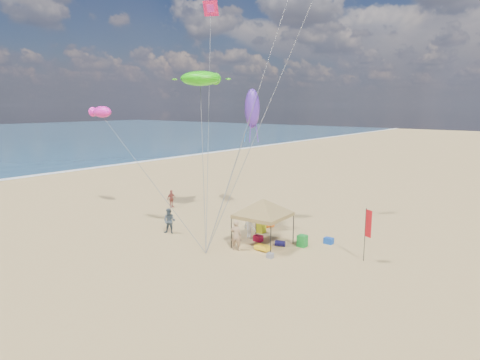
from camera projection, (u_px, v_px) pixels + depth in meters
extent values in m
plane|color=tan|center=(206.00, 259.00, 23.06)|extent=(280.00, 280.00, 0.00)
cylinder|color=black|center=(256.00, 223.00, 26.85)|extent=(0.05, 0.05, 1.80)
cylinder|color=black|center=(293.00, 230.00, 25.34)|extent=(0.05, 0.05, 1.80)
cylinder|color=black|center=(231.00, 233.00, 24.67)|extent=(0.05, 0.05, 1.80)
cylinder|color=black|center=(271.00, 241.00, 23.15)|extent=(0.05, 0.05, 1.80)
cube|color=olive|center=(263.00, 215.00, 24.82)|extent=(2.95, 2.95, 0.22)
pyramid|color=olive|center=(263.00, 199.00, 24.65)|extent=(5.45, 5.45, 0.90)
cylinder|color=black|center=(365.00, 235.00, 22.45)|extent=(0.04, 0.04, 2.96)
cube|color=red|center=(368.00, 224.00, 22.14)|extent=(0.40, 0.20, 1.48)
cube|color=#B20E32|center=(258.00, 238.00, 25.96)|extent=(0.54, 0.38, 0.38)
cube|color=#1442A4|center=(329.00, 241.00, 25.49)|extent=(0.54, 0.38, 0.38)
cylinder|color=black|center=(280.00, 243.00, 25.03)|extent=(0.69, 0.54, 0.36)
cylinder|color=#CD510B|center=(270.00, 225.00, 28.88)|extent=(0.54, 0.69, 0.36)
cube|color=#188429|center=(302.00, 241.00, 24.96)|extent=(0.50, 0.50, 0.70)
cube|color=yellow|center=(261.00, 227.00, 27.72)|extent=(0.50, 0.50, 0.70)
cube|color=gray|center=(270.00, 256.00, 23.12)|extent=(0.34, 0.30, 0.28)
cube|color=yellow|center=(263.00, 248.00, 24.25)|extent=(0.90, 0.50, 0.24)
imported|color=#A47F5E|center=(236.00, 235.00, 24.27)|extent=(0.77, 0.65, 1.79)
imported|color=#3E4B55|center=(169.00, 221.00, 27.43)|extent=(1.02, 0.93, 1.70)
imported|color=white|center=(250.00, 226.00, 26.44)|extent=(1.14, 0.79, 1.61)
imported|color=#954339|center=(171.00, 199.00, 34.55)|extent=(0.38, 0.87, 1.47)
ellipsoid|color=#26E20C|center=(200.00, 78.00, 27.00)|extent=(3.43, 3.09, 0.94)
ellipsoid|color=#FF1EB2|center=(102.00, 112.00, 30.07)|extent=(1.93, 1.12, 0.82)
ellipsoid|color=#532AA6|center=(252.00, 109.00, 30.17)|extent=(1.43, 1.43, 2.84)
cube|color=#FF1556|center=(211.00, 8.00, 37.33)|extent=(1.47, 1.11, 1.23)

